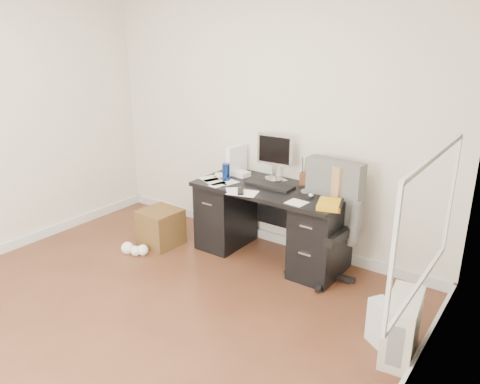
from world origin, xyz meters
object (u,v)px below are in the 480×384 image
Objects in this scene: lcd_monitor at (275,157)px; keyboard at (270,185)px; pc_tower at (402,327)px; desk at (271,220)px; office_chair at (323,222)px; wicker_basket at (161,227)px.

keyboard is (0.07, -0.20, -0.23)m from lcd_monitor.
desk is at bearing 146.72° from pc_tower.
office_chair is at bearing -5.45° from desk.
lcd_monitor is 0.31m from keyboard.
desk is at bearing 1.99° from keyboard.
desk is 1.38× the size of office_chair.
pc_tower is (0.96, -0.70, -0.31)m from office_chair.
pc_tower is 1.20× the size of wicker_basket.
desk is at bearing -68.89° from lcd_monitor.
office_chair is 1.77m from wicker_basket.
lcd_monitor is at bearing 31.21° from wicker_basket.
pc_tower is (1.57, -0.75, -0.53)m from keyboard.
wicker_basket is at bearing -163.58° from office_chair.
keyboard is at bearing -74.39° from lcd_monitor.
pc_tower is at bearing -31.60° from office_chair.
keyboard reaches higher than wicker_basket.
desk is 3.13× the size of lcd_monitor.
keyboard is at bearing 147.05° from pc_tower.
wicker_basket is (-1.09, -0.42, -0.57)m from keyboard.
desk is 0.36m from keyboard.
keyboard reaches higher than desk.
wicker_basket is (-2.66, 0.33, -0.04)m from pc_tower.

